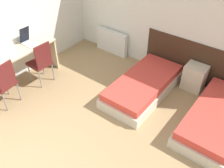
% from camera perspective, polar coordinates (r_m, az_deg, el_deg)
% --- Properties ---
extents(wall_back, '(5.49, 0.05, 2.70)m').
position_cam_1_polar(wall_back, '(5.34, 11.71, 16.07)').
color(wall_back, silver).
rests_on(wall_back, ground_plane).
extents(wall_left, '(0.05, 4.77, 2.70)m').
position_cam_1_polar(wall_left, '(5.45, -21.38, 14.75)').
color(wall_left, silver).
rests_on(wall_left, ground_plane).
extents(headboard_panel, '(2.48, 0.03, 0.91)m').
position_cam_1_polar(headboard_panel, '(5.41, 19.55, 4.10)').
color(headboard_panel, '#382316').
rests_on(headboard_panel, ground_plane).
extents(bed_near_window, '(0.90, 1.87, 0.35)m').
position_cam_1_polar(bed_near_window, '(5.05, 7.17, -0.42)').
color(bed_near_window, beige).
rests_on(bed_near_window, ground_plane).
extents(bed_near_door, '(0.90, 1.87, 0.35)m').
position_cam_1_polar(bed_near_door, '(4.71, 22.79, -7.25)').
color(bed_near_door, beige).
rests_on(bed_near_door, ground_plane).
extents(nightstand, '(0.42, 0.36, 0.54)m').
position_cam_1_polar(nightstand, '(5.34, 18.31, 1.47)').
color(nightstand, beige).
rests_on(nightstand, ground_plane).
extents(radiator, '(0.86, 0.12, 0.58)m').
position_cam_1_polar(radiator, '(6.27, -0.05, 9.64)').
color(radiator, silver).
rests_on(radiator, ground_plane).
extents(desk, '(0.51, 1.97, 0.76)m').
position_cam_1_polar(desk, '(5.34, -22.11, 4.71)').
color(desk, '#C6B28E').
rests_on(desk, ground_plane).
extents(chair_near_laptop, '(0.41, 0.41, 0.95)m').
position_cam_1_polar(chair_near_laptop, '(5.29, -15.95, 5.06)').
color(chair_near_laptop, '#511919').
rests_on(chair_near_laptop, ground_plane).
extents(chair_near_notebook, '(0.45, 0.45, 0.95)m').
position_cam_1_polar(chair_near_notebook, '(4.94, -23.51, 0.47)').
color(chair_near_notebook, '#511919').
rests_on(chair_near_notebook, ground_plane).
extents(laptop, '(0.36, 0.23, 0.35)m').
position_cam_1_polar(laptop, '(5.46, -18.63, 9.34)').
color(laptop, silver).
rests_on(laptop, desk).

